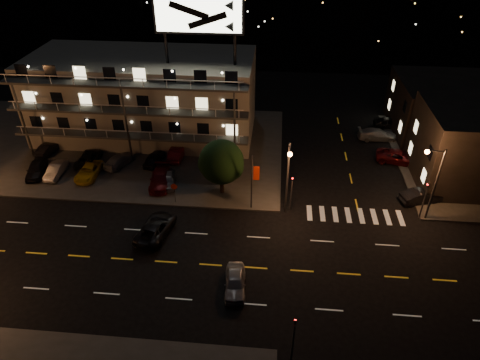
# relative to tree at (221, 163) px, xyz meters

# --- Properties ---
(ground) EXTENTS (140.00, 140.00, 0.00)m
(ground) POSITION_rel_tree_xyz_m (-1.62, -10.86, -3.83)
(ground) COLOR black
(ground) RESTS_ON ground
(curb_nw) EXTENTS (44.00, 24.00, 0.15)m
(curb_nw) POSITION_rel_tree_xyz_m (-15.62, 9.14, -3.76)
(curb_nw) COLOR #353532
(curb_nw) RESTS_ON ground
(curb_ne) EXTENTS (16.00, 24.00, 0.15)m
(curb_ne) POSITION_rel_tree_xyz_m (28.38, 9.14, -3.76)
(curb_ne) COLOR #353532
(curb_ne) RESTS_ON ground
(motel) EXTENTS (28.00, 13.80, 18.10)m
(motel) POSITION_rel_tree_xyz_m (-11.57, 13.02, 1.51)
(motel) COLOR gray
(motel) RESTS_ON ground
(side_bldg_back) EXTENTS (14.06, 12.00, 7.00)m
(side_bldg_back) POSITION_rel_tree_xyz_m (28.37, 17.14, -0.33)
(side_bldg_back) COLOR black
(side_bldg_back) RESTS_ON ground
(streetlight_nc) EXTENTS (0.44, 1.92, 8.00)m
(streetlight_nc) POSITION_rel_tree_xyz_m (6.88, -2.93, 1.13)
(streetlight_nc) COLOR #2D2D30
(streetlight_nc) RESTS_ON ground
(streetlight_ne) EXTENTS (1.92, 0.44, 8.00)m
(streetlight_ne) POSITION_rel_tree_xyz_m (20.51, -2.56, 1.13)
(streetlight_ne) COLOR #2D2D30
(streetlight_ne) RESTS_ON ground
(signal_nw) EXTENTS (0.20, 0.27, 4.60)m
(signal_nw) POSITION_rel_tree_xyz_m (7.38, -2.36, -1.26)
(signal_nw) COLOR #2D2D30
(signal_nw) RESTS_ON ground
(signal_sw) EXTENTS (0.20, 0.27, 4.60)m
(signal_sw) POSITION_rel_tree_xyz_m (7.38, -19.36, -1.26)
(signal_sw) COLOR #2D2D30
(signal_sw) RESTS_ON ground
(signal_ne) EXTENTS (0.27, 0.20, 4.60)m
(signal_ne) POSITION_rel_tree_xyz_m (20.38, -2.36, -1.26)
(signal_ne) COLOR #2D2D30
(signal_ne) RESTS_ON ground
(banner_north) EXTENTS (0.83, 0.16, 6.40)m
(banner_north) POSITION_rel_tree_xyz_m (3.46, -2.46, -0.40)
(banner_north) COLOR #2D2D30
(banner_north) RESTS_ON ground
(stop_sign) EXTENTS (0.91, 0.11, 2.61)m
(stop_sign) POSITION_rel_tree_xyz_m (-4.62, -2.29, -2.12)
(stop_sign) COLOR #2D2D30
(stop_sign) RESTS_ON ground
(tree) EXTENTS (4.92, 4.74, 6.20)m
(tree) POSITION_rel_tree_xyz_m (0.00, 0.00, 0.00)
(tree) COLOR black
(tree) RESTS_ON curb_nw
(lot_car_0) EXTENTS (2.76, 4.74, 1.51)m
(lot_car_0) POSITION_rel_tree_xyz_m (-21.63, 1.48, -2.92)
(lot_car_0) COLOR black
(lot_car_0) RESTS_ON curb_nw
(lot_car_1) EXTENTS (1.44, 4.00, 1.31)m
(lot_car_1) POSITION_rel_tree_xyz_m (-19.38, 1.55, -3.03)
(lot_car_1) COLOR gray
(lot_car_1) RESTS_ON curb_nw
(lot_car_2) EXTENTS (2.20, 4.64, 1.28)m
(lot_car_2) POSITION_rel_tree_xyz_m (-15.51, 1.68, -3.04)
(lot_car_2) COLOR gold
(lot_car_2) RESTS_ON curb_nw
(lot_car_3) EXTENTS (2.63, 5.31, 1.48)m
(lot_car_3) POSITION_rel_tree_xyz_m (-6.99, 0.88, -2.94)
(lot_car_3) COLOR #4F0B0E
(lot_car_3) RESTS_ON curb_nw
(lot_car_4) EXTENTS (2.31, 4.15, 1.34)m
(lot_car_4) POSITION_rel_tree_xyz_m (-6.09, 0.84, -3.01)
(lot_car_4) COLOR gray
(lot_car_4) RESTS_ON curb_nw
(lot_car_5) EXTENTS (2.27, 4.16, 1.30)m
(lot_car_5) POSITION_rel_tree_xyz_m (-22.46, 6.43, -3.03)
(lot_car_5) COLOR black
(lot_car_5) RESTS_ON curb_nw
(lot_car_6) EXTENTS (2.20, 4.73, 1.31)m
(lot_car_6) POSITION_rel_tree_xyz_m (-16.67, 4.57, -3.03)
(lot_car_6) COLOR black
(lot_car_6) RESTS_ON curb_nw
(lot_car_7) EXTENTS (3.33, 4.78, 1.28)m
(lot_car_7) POSITION_rel_tree_xyz_m (-12.82, 4.44, -3.04)
(lot_car_7) COLOR gray
(lot_car_7) RESTS_ON curb_nw
(lot_car_8) EXTENTS (2.09, 4.21, 1.38)m
(lot_car_8) POSITION_rel_tree_xyz_m (-8.80, 5.10, -2.99)
(lot_car_8) COLOR black
(lot_car_8) RESTS_ON curb_nw
(lot_car_9) EXTENTS (1.69, 4.47, 1.46)m
(lot_car_9) POSITION_rel_tree_xyz_m (-6.33, 6.64, -2.95)
(lot_car_9) COLOR #4F0B0E
(lot_car_9) RESTS_ON curb_nw
(side_car_0) EXTENTS (4.69, 2.75, 1.46)m
(side_car_0) POSITION_rel_tree_xyz_m (21.09, 0.29, -3.10)
(side_car_0) COLOR black
(side_car_0) RESTS_ON ground
(side_car_1) EXTENTS (5.74, 3.50, 1.49)m
(side_car_1) POSITION_rel_tree_xyz_m (20.48, 8.32, -3.09)
(side_car_1) COLOR #4F0B0E
(side_car_1) RESTS_ON ground
(side_car_2) EXTENTS (5.12, 2.20, 1.47)m
(side_car_2) POSITION_rel_tree_xyz_m (18.93, 13.95, -3.10)
(side_car_2) COLOR gray
(side_car_2) RESTS_ON ground
(side_car_3) EXTENTS (4.24, 1.78, 1.43)m
(side_car_3) POSITION_rel_tree_xyz_m (21.15, 17.64, -3.12)
(side_car_3) COLOR black
(side_car_3) RESTS_ON ground
(road_car_east) EXTENTS (2.01, 4.32, 1.43)m
(road_car_east) POSITION_rel_tree_xyz_m (2.80, -13.32, -3.12)
(road_car_east) COLOR gray
(road_car_east) RESTS_ON ground
(road_car_west) EXTENTS (3.49, 5.83, 1.51)m
(road_car_west) POSITION_rel_tree_xyz_m (-5.41, -7.26, -3.07)
(road_car_west) COLOR black
(road_car_west) RESTS_ON ground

